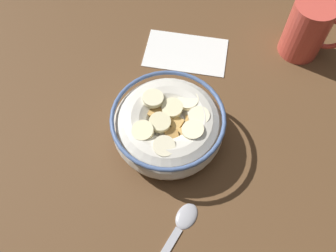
% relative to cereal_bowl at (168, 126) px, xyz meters
% --- Properties ---
extents(ground_plane, '(1.13, 1.13, 0.02)m').
position_rel_cereal_bowl_xyz_m(ground_plane, '(-0.00, -0.00, -0.04)').
color(ground_plane, brown).
extents(cereal_bowl, '(0.16, 0.16, 0.06)m').
position_rel_cereal_bowl_xyz_m(cereal_bowl, '(0.00, 0.00, 0.00)').
color(cereal_bowl, silver).
rests_on(cereal_bowl, ground_plane).
extents(spoon, '(0.05, 0.14, 0.01)m').
position_rel_cereal_bowl_xyz_m(spoon, '(0.06, -0.13, -0.03)').
color(spoon, '#A5A5AD').
rests_on(spoon, ground_plane).
extents(coffee_mug, '(0.10, 0.07, 0.10)m').
position_rel_cereal_bowl_xyz_m(coffee_mug, '(0.16, 0.23, 0.02)').
color(coffee_mug, '#D84C3F').
rests_on(coffee_mug, ground_plane).
extents(folded_napkin, '(0.15, 0.10, 0.00)m').
position_rel_cereal_bowl_xyz_m(folded_napkin, '(-0.02, 0.16, -0.03)').
color(folded_napkin, white).
rests_on(folded_napkin, ground_plane).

